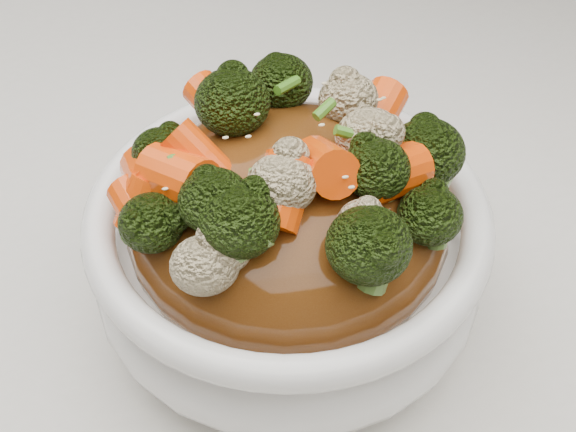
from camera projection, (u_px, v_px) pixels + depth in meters
name	position (u px, v px, depth m)	size (l,w,h in m)	color
tablecloth	(194.00, 301.00, 0.48)	(1.20, 0.80, 0.04)	silver
bowl	(288.00, 257.00, 0.42)	(0.20, 0.20, 0.08)	white
sauce_base	(288.00, 220.00, 0.40)	(0.16, 0.16, 0.09)	#572D0E
carrots	(288.00, 129.00, 0.36)	(0.16, 0.16, 0.05)	#FF4D08
broccoli	(288.00, 131.00, 0.36)	(0.16, 0.16, 0.04)	black
cauliflower	(288.00, 134.00, 0.37)	(0.16, 0.16, 0.03)	#C9B689
scallions	(288.00, 128.00, 0.36)	(0.12, 0.12, 0.02)	#3F7C1C
sesame_seeds	(288.00, 128.00, 0.36)	(0.15, 0.15, 0.01)	beige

